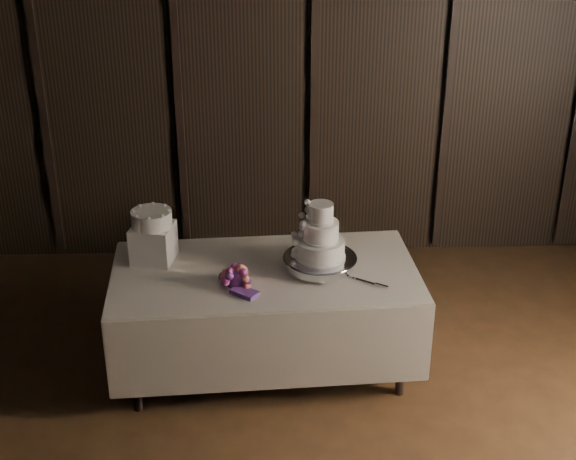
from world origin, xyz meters
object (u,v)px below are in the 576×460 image
(cake_stand, at_px, (320,263))
(wedding_cake, at_px, (316,238))
(display_table, at_px, (266,316))
(small_cake, at_px, (152,218))
(bouquet, at_px, (237,277))
(box_pedestal, at_px, (153,243))

(cake_stand, bearing_deg, wedding_cake, -150.26)
(display_table, height_order, cake_stand, cake_stand)
(cake_stand, distance_m, small_cake, 1.14)
(bouquet, height_order, small_cake, small_cake)
(display_table, relative_size, cake_stand, 4.23)
(display_table, height_order, small_cake, small_cake)
(small_cake, bearing_deg, wedding_cake, -10.48)
(wedding_cake, bearing_deg, small_cake, 171.27)
(display_table, relative_size, wedding_cake, 5.41)
(box_pedestal, bearing_deg, cake_stand, -9.41)
(bouquet, bearing_deg, small_cake, 146.33)
(cake_stand, xyz_separation_m, box_pedestal, (-1.09, 0.18, 0.08))
(box_pedestal, bearing_deg, bouquet, -33.67)
(cake_stand, height_order, bouquet, bouquet)
(display_table, xyz_separation_m, cake_stand, (0.36, 0.00, 0.39))
(display_table, bearing_deg, cake_stand, -3.30)
(bouquet, bearing_deg, wedding_cake, 18.72)
(cake_stand, relative_size, bouquet, 1.29)
(cake_stand, xyz_separation_m, small_cake, (-1.09, 0.18, 0.26))
(bouquet, bearing_deg, cake_stand, 19.34)
(box_pedestal, distance_m, small_cake, 0.18)
(cake_stand, distance_m, wedding_cake, 0.20)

